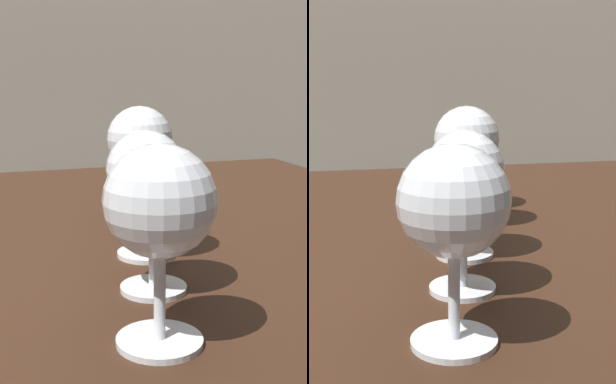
{
  "view_description": "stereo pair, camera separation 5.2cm",
  "coord_description": "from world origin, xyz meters",
  "views": [
    {
      "loc": [
        -0.08,
        -0.72,
        0.93
      ],
      "look_at": [
        0.08,
        -0.23,
        0.82
      ],
      "focal_mm": 53.47,
      "sensor_mm": 36.0,
      "label": 1
    },
    {
      "loc": [
        -0.03,
        -0.73,
        0.93
      ],
      "look_at": [
        0.08,
        -0.23,
        0.82
      ],
      "focal_mm": 53.47,
      "sensor_mm": 36.0,
      "label": 2
    }
  ],
  "objects": [
    {
      "name": "wine_glass_cabernet",
      "position": [
        0.05,
        -0.34,
        0.83
      ],
      "size": [
        0.08,
        0.08,
        0.15
      ],
      "color": "white",
      "rests_on": "dining_table"
    },
    {
      "name": "wine_glass_amber",
      "position": [
        0.1,
        -0.13,
        0.81
      ],
      "size": [
        0.09,
        0.09,
        0.14
      ],
      "color": "white",
      "rests_on": "dining_table"
    },
    {
      "name": "wine_glass_empty",
      "position": [
        0.08,
        -0.23,
        0.81
      ],
      "size": [
        0.09,
        0.09,
        0.13
      ],
      "color": "white",
      "rests_on": "dining_table"
    },
    {
      "name": "wine_glass_merlot",
      "position": [
        0.13,
        -0.01,
        0.83
      ],
      "size": [
        0.08,
        0.08,
        0.16
      ],
      "color": "white",
      "rests_on": "dining_table"
    },
    {
      "name": "dining_table",
      "position": [
        0.0,
        0.0,
        0.63
      ],
      "size": [
        1.18,
        0.91,
        0.72
      ],
      "color": "#382114",
      "rests_on": "ground_plane"
    },
    {
      "name": "wine_glass_white",
      "position": [
        0.16,
        0.09,
        0.81
      ],
      "size": [
        0.09,
        0.09,
        0.14
      ],
      "color": "white",
      "rests_on": "dining_table"
    }
  ]
}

